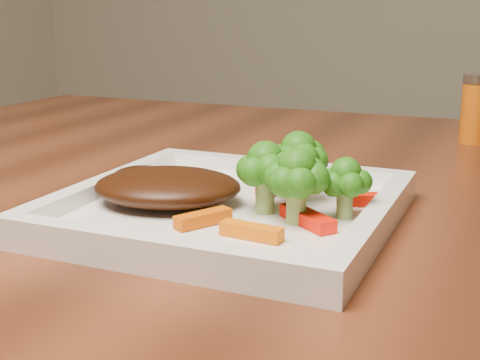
% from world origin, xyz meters
% --- Properties ---
extents(plate, '(0.27, 0.27, 0.01)m').
position_xyz_m(plate, '(-0.11, -0.15, 0.76)').
color(plate, white).
rests_on(plate, dining_table).
extents(steak, '(0.15, 0.13, 0.03)m').
position_xyz_m(steak, '(-0.17, -0.16, 0.78)').
color(steak, '#3A1808').
rests_on(steak, plate).
extents(broccoli_0, '(0.08, 0.08, 0.07)m').
position_xyz_m(broccoli_0, '(-0.06, -0.11, 0.80)').
color(broccoli_0, '#346F12').
rests_on(broccoli_0, plate).
extents(broccoli_1, '(0.06, 0.06, 0.06)m').
position_xyz_m(broccoli_1, '(-0.01, -0.14, 0.79)').
color(broccoli_1, '#146310').
rests_on(broccoli_1, plate).
extents(broccoli_2, '(0.06, 0.06, 0.06)m').
position_xyz_m(broccoli_2, '(-0.05, -0.17, 0.79)').
color(broccoli_2, '#146D12').
rests_on(broccoli_2, plate).
extents(broccoli_3, '(0.07, 0.07, 0.06)m').
position_xyz_m(broccoli_3, '(-0.08, -0.15, 0.79)').
color(broccoli_3, '#2E6510').
rests_on(broccoli_3, plate).
extents(carrot_0, '(0.05, 0.02, 0.01)m').
position_xyz_m(carrot_0, '(-0.06, -0.21, 0.77)').
color(carrot_0, '#F96A04').
rests_on(carrot_0, plate).
extents(carrot_2, '(0.03, 0.05, 0.01)m').
position_xyz_m(carrot_2, '(-0.11, -0.20, 0.77)').
color(carrot_2, '#D45203').
rests_on(carrot_2, plate).
extents(carrot_3, '(0.05, 0.03, 0.01)m').
position_xyz_m(carrot_3, '(-0.01, -0.10, 0.77)').
color(carrot_3, red).
rests_on(carrot_3, plate).
extents(carrot_4, '(0.04, 0.06, 0.01)m').
position_xyz_m(carrot_4, '(-0.09, -0.08, 0.77)').
color(carrot_4, '#FF3504').
rests_on(carrot_4, plate).
extents(carrot_5, '(0.06, 0.05, 0.01)m').
position_xyz_m(carrot_5, '(-0.04, -0.17, 0.77)').
color(carrot_5, '#FF1504').
rests_on(carrot_5, plate).
extents(spice_shaker, '(0.05, 0.05, 0.09)m').
position_xyz_m(spice_shaker, '(0.05, 0.29, 0.80)').
color(spice_shaker, '#C2570A').
rests_on(spice_shaker, dining_table).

